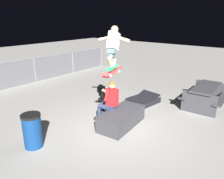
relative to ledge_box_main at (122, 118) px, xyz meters
The scene contains 9 objects.
ground_plane 0.29m from the ledge_box_main, 164.81° to the left, with size 40.00×40.00×0.00m, color gray.
ledge_box_main is the anchor object (origin of this frame).
person_sitting_on_ledge 0.64m from the ledge_box_main, 99.80° to the left, with size 0.60×0.77×1.29m.
skateboard 1.42m from the ledge_box_main, 132.03° to the left, with size 1.04×0.46×0.16m.
skater_airborne 2.10m from the ledge_box_main, 120.36° to the left, with size 0.64×0.88×1.12m.
kicker_ramp 1.95m from the ledge_box_main, 12.77° to the left, with size 1.17×0.96×0.42m.
picnic_table_back 3.31m from the ledge_box_main, 25.29° to the right, with size 1.77×1.43×0.75m.
trash_bin 2.46m from the ledge_box_main, 155.72° to the left, with size 0.46×0.46×0.85m.
fence_back 6.00m from the ledge_box_main, 91.72° to the left, with size 12.05×0.05×1.17m.
Camera 1 is at (-4.49, -3.49, 3.03)m, focal length 35.27 mm.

